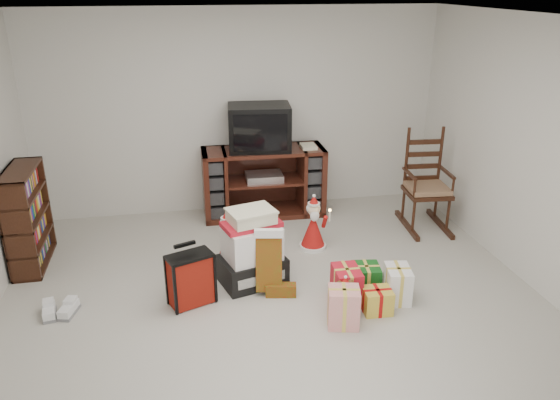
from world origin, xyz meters
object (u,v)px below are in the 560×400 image
object	(u,v)px
tv_stand	(264,182)
sneaker_pair	(59,311)
teddy_bear	(344,300)
crt_television	(259,127)
bookshelf	(28,219)
gift_pile	(252,252)
rocking_chair	(424,193)
mrs_claus_figurine	(228,245)
gift_cluster	(369,291)
santa_figurine	(313,228)
red_suitcase	(191,279)

from	to	relation	value
tv_stand	sneaker_pair	world-z (taller)	tv_stand
teddy_bear	crt_television	bearing A→B (deg)	98.62
bookshelf	tv_stand	bearing A→B (deg)	17.60
gift_pile	sneaker_pair	xyz separation A→B (m)	(-1.77, -0.24, -0.29)
rocking_chair	sneaker_pair	bearing A→B (deg)	-158.45
gift_pile	crt_television	world-z (taller)	crt_television
rocking_chair	gift_pile	xyz separation A→B (m)	(-2.22, -0.95, -0.09)
crt_television	gift_pile	bearing A→B (deg)	-95.79
teddy_bear	gift_pile	bearing A→B (deg)	135.06
mrs_claus_figurine	sneaker_pair	distance (m)	1.71
rocking_chair	teddy_bear	bearing A→B (deg)	-127.22
bookshelf	mrs_claus_figurine	distance (m)	2.06
gift_pile	mrs_claus_figurine	bearing A→B (deg)	101.83
tv_stand	gift_cluster	bearing A→B (deg)	-74.33
gift_cluster	sneaker_pair	bearing A→B (deg)	172.34
rocking_chair	gift_cluster	distance (m)	2.01
tv_stand	santa_figurine	world-z (taller)	tv_stand
gift_pile	santa_figurine	distance (m)	0.98
red_suitcase	sneaker_pair	xyz separation A→B (m)	(-1.17, 0.04, -0.21)
bookshelf	rocking_chair	bearing A→B (deg)	1.49
gift_pile	teddy_bear	size ratio (longest dim) A/B	2.24
tv_stand	mrs_claus_figurine	xyz separation A→B (m)	(-0.59, -1.28, -0.19)
sneaker_pair	rocking_chair	bearing A→B (deg)	17.07
bookshelf	sneaker_pair	bearing A→B (deg)	-68.77
tv_stand	gift_pile	distance (m)	1.70
crt_television	santa_figurine	bearing A→B (deg)	-62.48
bookshelf	teddy_bear	world-z (taller)	bookshelf
gift_pile	red_suitcase	world-z (taller)	gift_pile
gift_pile	crt_television	bearing A→B (deg)	62.73
gift_pile	tv_stand	bearing A→B (deg)	61.21
tv_stand	gift_cluster	size ratio (longest dim) A/B	1.66
rocking_chair	gift_cluster	bearing A→B (deg)	-123.49
crt_television	red_suitcase	bearing A→B (deg)	-110.00
mrs_claus_figurine	gift_cluster	xyz separation A→B (m)	(1.17, -0.98, -0.11)
teddy_bear	mrs_claus_figurine	size ratio (longest dim) A/B	0.53
gift_pile	teddy_bear	bearing A→B (deg)	-60.29
tv_stand	crt_television	xyz separation A→B (m)	(-0.04, 0.01, 0.70)
bookshelf	rocking_chair	distance (m)	4.41
red_suitcase	teddy_bear	bearing A→B (deg)	-39.31
sneaker_pair	tv_stand	bearing A→B (deg)	41.62
tv_stand	mrs_claus_figurine	size ratio (longest dim) A/B	2.37
rocking_chair	crt_television	xyz separation A→B (m)	(-1.87, 0.72, 0.71)
rocking_chair	bookshelf	bearing A→B (deg)	-173.49
santa_figurine	mrs_claus_figurine	xyz separation A→B (m)	(-0.96, -0.23, 0.01)
gift_pile	teddy_bear	distance (m)	1.02
gift_pile	mrs_claus_figurine	distance (m)	0.43
tv_stand	teddy_bear	xyz separation A→B (m)	(0.32, -2.36, -0.28)
red_suitcase	sneaker_pair	world-z (taller)	red_suitcase
rocking_chair	santa_figurine	world-z (taller)	rocking_chair
mrs_claus_figurine	rocking_chair	bearing A→B (deg)	13.44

